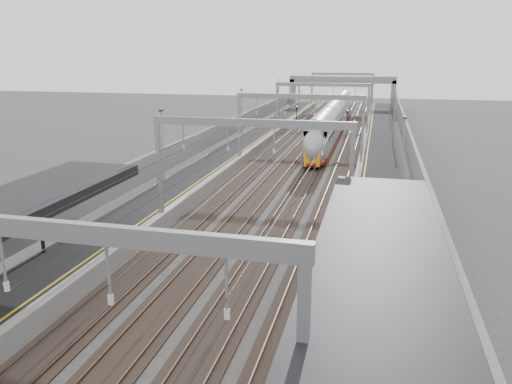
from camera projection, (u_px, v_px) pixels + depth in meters
The scene contains 13 objects.
platform_left at pixel (232, 155), 56.10m from camera, with size 4.00×120.00×1.00m, color black.
platform_right at pixel (378, 162), 52.46m from camera, with size 4.00×120.00×1.00m, color black.
tracks at pixel (303, 162), 54.40m from camera, with size 11.40×140.00×0.20m.
overhead_line at pixel (312, 100), 58.96m from camera, with size 13.00×140.00×6.60m.
canopy_right at pixel (381, 332), 11.90m from camera, with size 4.40×30.00×4.24m.
overbridge at pixel (342, 84), 104.47m from camera, with size 22.00×2.20×6.90m.
wall_left at pixel (205, 144), 56.53m from camera, with size 0.30×120.00×3.20m, color slate.
wall_right at pixel (411, 153), 51.44m from camera, with size 0.30×120.00×3.20m, color slate.
train at pixel (332, 124), 69.70m from camera, with size 2.52×45.93×3.99m.
bench at pixel (377, 357), 16.96m from camera, with size 0.72×1.77×0.89m.
signal_green at pixel (297, 111), 81.02m from camera, with size 0.32×0.32×3.48m.
signal_red_near at pixel (347, 116), 75.27m from camera, with size 0.32×0.32×3.48m.
signal_red_far at pixel (362, 115), 75.79m from camera, with size 0.32×0.32×3.48m.
Camera 1 is at (7.62, -7.98, 11.52)m, focal length 35.00 mm.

